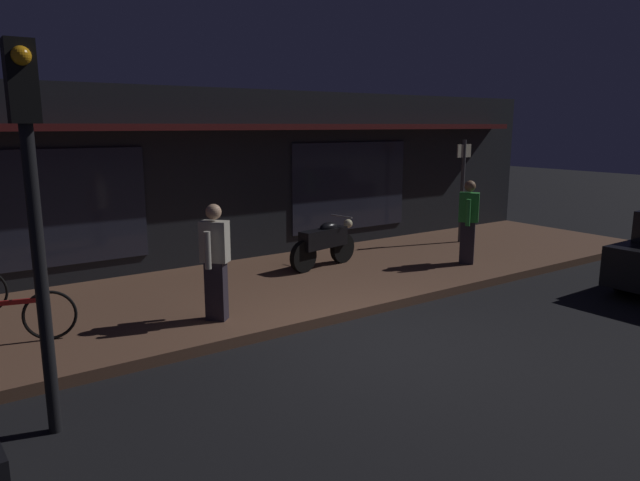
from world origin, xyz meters
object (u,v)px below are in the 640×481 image
at_px(motorcycle, 325,242).
at_px(sign_post, 462,185).
at_px(person_photographer, 215,260).
at_px(person_bystander, 468,220).
at_px(traffic_light_pole, 30,173).
at_px(bicycle_extra, 6,318).

relative_size(motorcycle, sign_post, 0.70).
xyz_separation_m(person_photographer, sign_post, (7.15, 1.84, 0.48)).
bearing_deg(person_bystander, motorcycle, 151.10).
distance_m(person_photographer, traffic_light_pole, 3.34).
relative_size(bicycle_extra, person_bystander, 0.97).
height_order(person_bystander, sign_post, sign_post).
height_order(motorcycle, person_photographer, person_photographer).
height_order(bicycle_extra, sign_post, sign_post).
bearing_deg(motorcycle, person_photographer, -151.50).
bearing_deg(traffic_light_pole, person_bystander, 13.77).
distance_m(motorcycle, person_bystander, 2.90).
bearing_deg(motorcycle, bicycle_extra, -169.58).
distance_m(person_photographer, person_bystander, 5.58).
bearing_deg(person_photographer, sign_post, 14.48).
distance_m(sign_post, traffic_light_pole, 10.30).
height_order(motorcycle, traffic_light_pole, traffic_light_pole).
distance_m(person_photographer, sign_post, 7.40).
distance_m(motorcycle, sign_post, 4.18).
bearing_deg(motorcycle, person_bystander, -28.90).
xyz_separation_m(motorcycle, sign_post, (4.08, 0.18, 0.86)).
bearing_deg(motorcycle, traffic_light_pole, -148.75).
distance_m(bicycle_extra, sign_post, 9.86).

